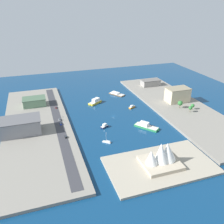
% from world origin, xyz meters
% --- Properties ---
extents(ground_plane, '(440.00, 440.00, 0.00)m').
position_xyz_m(ground_plane, '(0.00, 0.00, 0.00)').
color(ground_plane, navy).
extents(quay_west, '(70.00, 240.00, 2.68)m').
position_xyz_m(quay_west, '(-88.92, 0.00, 1.34)').
color(quay_west, gray).
rests_on(quay_west, ground_plane).
extents(quay_east, '(70.00, 240.00, 2.68)m').
position_xyz_m(quay_east, '(88.92, 0.00, 1.34)').
color(quay_east, gray).
rests_on(quay_east, ground_plane).
extents(peninsula_point, '(89.82, 51.39, 2.00)m').
position_xyz_m(peninsula_point, '(-5.99, 104.15, 1.00)').
color(peninsula_point, '#A89E89').
rests_on(peninsula_point, ground_plane).
extents(road_strip, '(9.25, 228.00, 0.15)m').
position_xyz_m(road_strip, '(65.78, 0.00, 2.75)').
color(road_strip, '#38383D').
rests_on(road_strip, quay_east).
extents(patrol_launch_navy, '(10.32, 7.65, 4.25)m').
position_xyz_m(patrol_launch_navy, '(18.69, 24.15, 1.57)').
color(patrol_launch_navy, '#1E284C').
rests_on(patrol_launch_navy, ground_plane).
extents(sailboat_small_white, '(8.27, 7.35, 11.55)m').
position_xyz_m(sailboat_small_white, '(25.38, 54.77, 0.92)').
color(sailboat_small_white, white).
rests_on(sailboat_small_white, ground_plane).
extents(barge_flat_brown, '(20.66, 25.03, 3.37)m').
position_xyz_m(barge_flat_brown, '(-28.16, -67.97, 1.29)').
color(barge_flat_brown, brown).
rests_on(barge_flat_brown, ground_plane).
extents(ferry_yellow_fast, '(20.29, 17.17, 6.61)m').
position_xyz_m(ferry_yellow_fast, '(10.43, -45.61, 2.56)').
color(ferry_yellow_fast, yellow).
rests_on(ferry_yellow_fast, ground_plane).
extents(water_taxi_orange, '(10.60, 7.41, 3.75)m').
position_xyz_m(water_taxi_orange, '(-31.02, -15.17, 1.39)').
color(water_taxi_orange, orange).
rests_on(water_taxi_orange, ground_plane).
extents(ferry_green_doubledeck, '(23.19, 26.26, 6.07)m').
position_xyz_m(ferry_green_doubledeck, '(-24.26, 39.34, 2.09)').
color(ferry_green_doubledeck, '#2D8C4C').
rests_on(ferry_green_doubledeck, ground_plane).
extents(office_block_beige, '(30.69, 19.71, 18.87)m').
position_xyz_m(office_block_beige, '(-95.33, -11.06, 12.14)').
color(office_block_beige, '#C6B793').
rests_on(office_block_beige, quay_west).
extents(terminal_long_green, '(28.95, 20.03, 10.22)m').
position_xyz_m(terminal_long_green, '(88.92, -58.00, 7.82)').
color(terminal_long_green, slate).
rests_on(terminal_long_green, quay_east).
extents(warehouse_low_gray, '(40.81, 25.18, 15.85)m').
position_xyz_m(warehouse_low_gray, '(104.62, 12.38, 10.63)').
color(warehouse_low_gray, gray).
rests_on(warehouse_low_gray, quay_east).
extents(carpark_squat_concrete, '(30.32, 15.43, 9.57)m').
position_xyz_m(carpark_squat_concrete, '(-91.67, -82.71, 7.49)').
color(carpark_squat_concrete, gray).
rests_on(carpark_squat_concrete, quay_west).
extents(suv_black, '(1.84, 4.73, 1.52)m').
position_xyz_m(suv_black, '(62.55, 36.92, 3.57)').
color(suv_black, black).
rests_on(suv_black, road_strip).
extents(hatchback_blue, '(2.00, 5.08, 1.67)m').
position_xyz_m(hatchback_blue, '(63.82, 7.18, 3.64)').
color(hatchback_blue, black).
rests_on(hatchback_blue, road_strip).
extents(pickup_red, '(1.99, 5.03, 1.42)m').
position_xyz_m(pickup_red, '(63.47, -39.84, 3.54)').
color(pickup_red, black).
rests_on(pickup_red, road_strip).
extents(van_white, '(1.93, 4.89, 1.64)m').
position_xyz_m(van_white, '(63.63, -3.71, 3.63)').
color(van_white, black).
rests_on(van_white, road_strip).
extents(traffic_light_waterfront, '(0.36, 0.36, 6.50)m').
position_xyz_m(traffic_light_waterfront, '(60.01, -0.08, 7.02)').
color(traffic_light_waterfront, black).
rests_on(traffic_light_waterfront, quay_east).
extents(opera_landmark, '(31.18, 27.77, 21.22)m').
position_xyz_m(opera_landmark, '(-6.41, 104.15, 10.43)').
color(opera_landmark, '#BCAD93').
rests_on(opera_landmark, peninsula_point).
extents(park_tree_cluster, '(18.06, 20.25, 9.79)m').
position_xyz_m(park_tree_cluster, '(-90.05, 15.31, 8.76)').
color(park_tree_cluster, brown).
rests_on(park_tree_cluster, quay_west).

